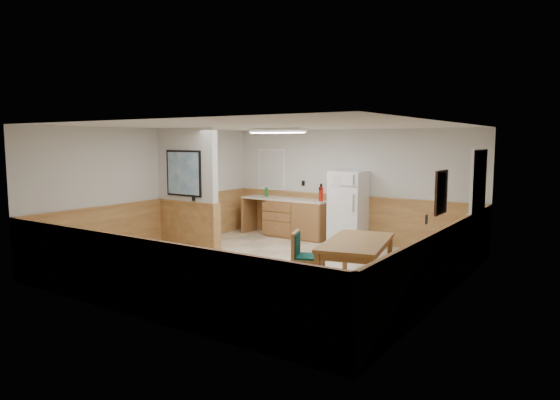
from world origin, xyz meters
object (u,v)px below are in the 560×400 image
Objects in this scene: dining_bench at (419,276)px; dining_chair at (303,254)px; refrigerator at (348,208)px; fire_extinguisher at (321,193)px; soap_bottle at (267,192)px; dining_table at (357,247)px.

dining_bench is 1.76m from dining_chair.
refrigerator is 3.34m from dining_chair.
refrigerator is 1.89× the size of dining_chair.
fire_extinguisher is 1.53m from soap_bottle.
dining_table is at bearing -63.93° from refrigerator.
refrigerator reaches higher than dining_bench.
refrigerator is at bearing 105.61° from dining_table.
dining_table is at bearing 179.54° from dining_bench.
refrigerator reaches higher than dining_table.
dining_chair is at bearing -78.18° from refrigerator.
soap_bottle is at bearing 175.68° from refrigerator.
refrigerator is at bearing 128.13° from dining_bench.
dining_bench is 5.65m from soap_bottle.
dining_table is 4.87m from soap_bottle.
fire_extinguisher is 1.70× the size of soap_bottle.
dining_table is 1.00m from dining_bench.
dining_bench is (0.95, 0.04, -0.31)m from dining_table.
dining_chair is at bearing -47.47° from soap_bottle.
dining_table is at bearing -38.39° from soap_bottle.
soap_bottle is at bearing 144.98° from dining_bench.
dining_chair is 2.15× the size of fire_extinguisher.
dining_chair is 3.65× the size of soap_bottle.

